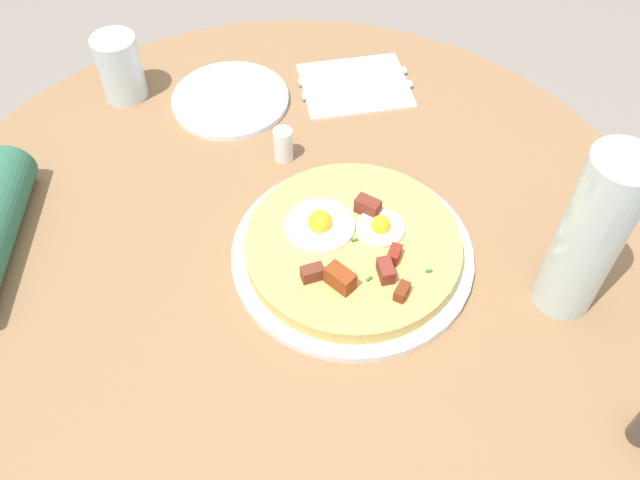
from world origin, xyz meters
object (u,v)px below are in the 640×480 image
Objects in this scene: dining_table at (293,316)px; knife at (353,76)px; pizza_plate at (352,254)px; bread_plate at (230,99)px; water_glass at (120,67)px; salt_shaker at (283,145)px; breakfast_pizza at (352,245)px; water_bottle at (590,237)px; fork at (358,90)px.

knife is at bearing 86.53° from dining_table.
bread_plate is at bearing 132.74° from pizza_plate.
salt_shaker is (0.28, -0.09, -0.03)m from water_glass.
water_bottle is at bearing -1.53° from breakfast_pizza.
salt_shaker is (-0.13, 0.16, 0.02)m from pizza_plate.
bread_plate is 0.16m from salt_shaker.
dining_table is at bearing -58.56° from bread_plate.
breakfast_pizza is at bearing -104.01° from fork.
water_bottle is (0.35, -0.01, 0.30)m from dining_table.
bread_plate reaches higher than knife.
breakfast_pizza is 1.17× the size of water_bottle.
knife is (-0.06, 0.36, -0.02)m from breakfast_pizza.
salt_shaker is (-0.40, 0.17, -0.09)m from water_bottle.
water_glass is at bearing 148.90° from breakfast_pizza.
pizza_plate is 1.74× the size of fork.
water_glass is at bearing -174.53° from bread_plate.
pizza_plate is at bearing -50.68° from salt_shaker.
water_glass is (-0.41, 0.25, 0.05)m from pizza_plate.
pizza_plate is 1.32× the size of water_bottle.
salt_shaker is (-0.07, -0.20, 0.02)m from knife.
dining_table is 0.26m from salt_shaker.
bread_plate is 1.78× the size of water_glass.
water_bottle reaches higher than bread_plate.
pizza_plate is at bearing -102.52° from knife.
fork is at bearing 18.08° from bread_plate.
pizza_plate is 0.02m from breakfast_pizza.
salt_shaker reaches higher than knife.
pizza_plate is 1.69× the size of bread_plate.
water_bottle is at bearing -1.53° from pizza_plate.
pizza_plate is 0.36m from bread_plate.
fork is at bearing -90.00° from knife.
bread_plate is 1.03× the size of knife.
fork and knife have the same top height.
water_glass is at bearing 143.39° from dining_table.
breakfast_pizza is (0.09, -0.01, 0.21)m from dining_table.
pizza_plate is 0.29m from water_bottle.
fork is 0.76× the size of water_bottle.
fork is at bearing 12.36° from water_glass.
bread_plate is 0.78× the size of water_bottle.
water_bottle reaches higher than water_glass.
breakfast_pizza is at bearing -31.10° from water_glass.
knife is (-0.07, 0.36, 0.00)m from pizza_plate.
knife reaches higher than dining_table.
dining_table is at bearing 175.99° from pizza_plate.
fork is (0.19, 0.06, 0.00)m from bread_plate.
breakfast_pizza is 0.21m from salt_shaker.
water_bottle is 4.57× the size of salt_shaker.
dining_table is at bearing -36.61° from water_glass.
breakfast_pizza is at bearing 178.47° from water_bottle.
breakfast_pizza is 2.65× the size of water_glass.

